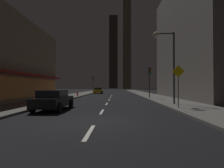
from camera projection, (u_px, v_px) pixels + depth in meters
ground_plane at (113, 94)px, 40.35m from camera, size 78.00×136.00×0.10m
sidewalk_right at (142, 93)px, 40.14m from camera, size 4.00×76.00×0.15m
sidewalk_left at (83, 93)px, 40.56m from camera, size 4.00×76.00×0.15m
lane_marking_center at (108, 102)px, 19.36m from camera, size 0.16×28.20×0.01m
building_apartment_right at (213, 38)px, 24.05m from camera, size 11.00×20.00×17.12m
skyscraper_distant_tall at (113, 52)px, 161.43m from camera, size 7.95×5.01×68.50m
skyscraper_distant_mid at (127, 36)px, 121.68m from camera, size 5.74×7.37×75.48m
car_parked_near at (54, 100)px, 12.46m from camera, size 1.98×4.24×1.45m
car_parked_far at (98, 90)px, 41.86m from camera, size 1.98×4.24×1.45m
fire_hydrant_far_left at (77, 94)px, 29.75m from camera, size 0.42×0.30×0.65m
traffic_light_near_right at (150, 76)px, 23.49m from camera, size 0.32×0.48×4.20m
traffic_light_far_left at (93, 81)px, 46.27m from camera, size 0.32×0.48×4.20m
street_lamp_right at (165, 50)px, 15.55m from camera, size 1.96×0.56×6.58m
pedestrian_crossing_sign at (178, 82)px, 12.74m from camera, size 0.91×0.08×3.15m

